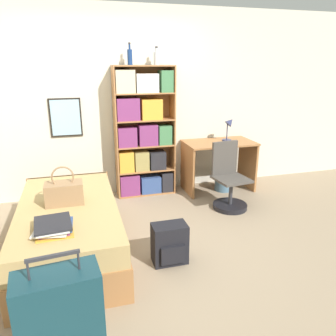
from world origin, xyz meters
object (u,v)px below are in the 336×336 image
Objects in this scene: handbag at (64,192)px; desk_lamp at (229,125)px; suitcase at (61,322)px; backpack at (170,244)px; bed at (70,228)px; desk at (219,157)px; bottle_green at (130,56)px; bottle_brown at (157,58)px; waste_bin at (223,182)px; book_stack_on_bed at (54,227)px; bookcase at (143,135)px; desk_chair at (229,187)px.

desk_lamp is (2.35, 1.22, 0.33)m from handbag.
suitcase is 1.34m from backpack.
bed is 1.03m from backpack.
desk_lamp is at bearing 27.49° from handbag.
handbag is 1.14m from backpack.
desk is at bearing 49.61° from suitcase.
bottle_green reaches higher than bottle_brown.
backpack is at bearing -100.64° from bottle_brown.
waste_bin is at bearing -9.69° from bottle_green.
suitcase reaches higher than bed.
suitcase is 2.27× the size of desk_lamp.
bottle_green is at bearing -179.75° from bottle_brown.
bottle_green is 0.36m from bottle_brown.
waste_bin is at bearing 35.78° from book_stack_on_bed.
bookcase is at bearing 68.26° from suitcase.
bottle_green is at bearing 172.38° from bookcase.
bed is 2.49m from bottle_brown.
suitcase is 3.40m from desk.
handbag is 1.03× the size of book_stack_on_bed.
book_stack_on_bed is 1.57× the size of bottle_brown.
bottle_green is (0.92, 1.34, 1.29)m from handbag.
waste_bin is at bearing 48.03° from suitcase.
bottle_green is (-0.15, 0.02, 1.04)m from bookcase.
handbag is at bearing -128.87° from bookcase.
bed is at bearing 79.62° from book_stack_on_bed.
bookcase is at bearing -174.23° from bottle_brown.
desk is at bearing 37.61° from book_stack_on_bed.
desk is 0.39m from waste_bin.
bottle_green is 1.72m from desk_lamp.
bottle_green is at bearing 90.52° from backpack.
desk_lamp is (1.07, -0.12, -0.94)m from bottle_brown.
desk reaches higher than bed.
suitcase is 3.43m from bottle_brown.
bottle_green is (1.00, 1.91, 1.36)m from book_stack_on_bed.
book_stack_on_bed is 2.70m from bottle_brown.
bed is 1.81m from bookcase.
book_stack_on_bed is 1.03× the size of desk_lamp.
suitcase is 0.94× the size of desk_chair.
desk_chair is at bearing 15.32° from bed.
bottle_brown reaches higher than backpack.
handbag is 1.72m from bookcase.
bookcase reaches higher than book_stack_on_bed.
desk is at bearing -10.66° from bottle_brown.
backpack is (1.02, 0.08, -0.37)m from book_stack_on_bed.
desk is at bearing 78.51° from desk_chair.
book_stack_on_bed is 1.42× the size of waste_bin.
bottle_green reaches higher than suitcase.
handbag is at bearing -133.55° from bottle_brown.
suitcase is 2.07× the size of backpack.
backpack is at bearing -26.87° from bed.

